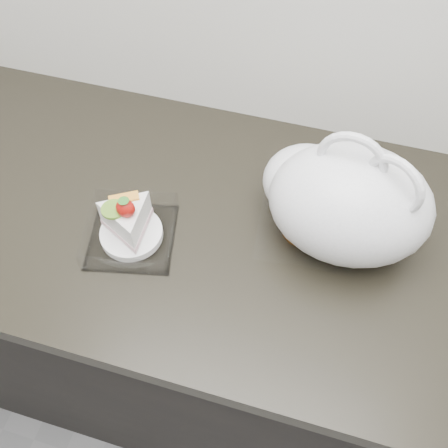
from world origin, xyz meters
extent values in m
cube|color=black|center=(0.00, 1.69, 0.43)|extent=(2.00, 0.60, 0.86)
cube|color=black|center=(0.00, 1.69, 0.88)|extent=(2.04, 0.64, 0.04)
cube|color=white|center=(-0.19, 1.61, 0.90)|extent=(0.19, 0.19, 0.00)
cylinder|color=white|center=(-0.19, 1.61, 0.91)|extent=(0.12, 0.12, 0.02)
ellipsoid|color=red|center=(-0.18, 1.60, 1.00)|extent=(0.03, 0.03, 0.04)
cone|color=#2D7223|center=(-0.18, 1.60, 1.02)|extent=(0.02, 0.02, 0.01)
cylinder|color=olive|center=(-0.21, 1.60, 0.99)|extent=(0.04, 0.04, 0.01)
cube|color=orange|center=(-0.20, 1.63, 0.99)|extent=(0.06, 0.04, 0.01)
cube|color=white|center=(0.12, 1.72, 0.90)|extent=(0.20, 0.19, 0.00)
cylinder|color=brown|center=(0.12, 1.72, 0.92)|extent=(0.11, 0.11, 0.04)
cylinder|color=brown|center=(0.12, 1.72, 0.91)|extent=(0.12, 0.12, 0.01)
cylinder|color=brown|center=(0.12, 1.72, 0.94)|extent=(0.09, 0.09, 0.00)
cube|color=black|center=(0.16, 1.70, 0.92)|extent=(0.03, 0.03, 0.03)
ellipsoid|color=white|center=(0.19, 1.71, 1.01)|extent=(0.34, 0.30, 0.21)
ellipsoid|color=white|center=(0.11, 1.76, 0.98)|extent=(0.20, 0.19, 0.14)
torus|color=white|center=(0.17, 1.72, 1.10)|extent=(0.12, 0.03, 0.12)
torus|color=white|center=(0.24, 1.70, 1.10)|extent=(0.10, 0.07, 0.11)
camera|label=1|loc=(0.13, 1.15, 1.68)|focal=40.00mm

